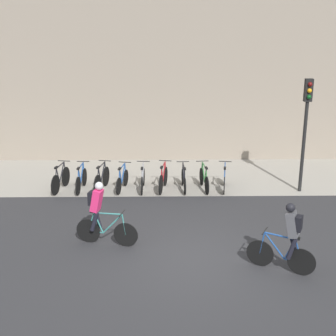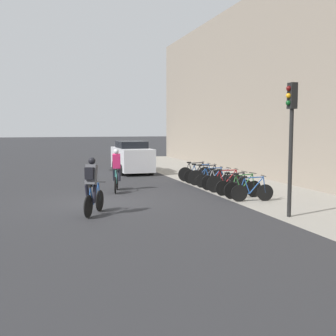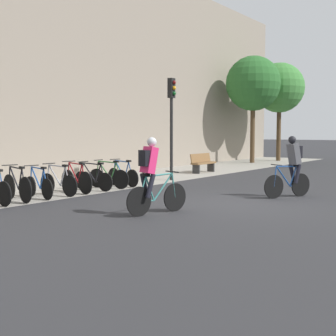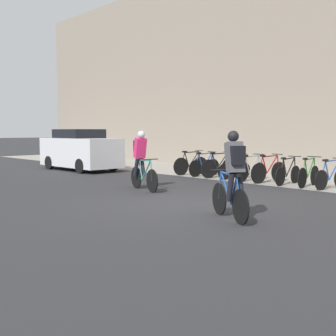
# 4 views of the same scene
# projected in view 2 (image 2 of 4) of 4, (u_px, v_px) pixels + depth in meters

# --- Properties ---
(ground) EXTENTS (200.00, 200.00, 0.00)m
(ground) POSITION_uv_depth(u_px,v_px,m) (103.00, 202.00, 15.07)
(ground) COLOR #2B2B2D
(kerb_strip) EXTENTS (44.00, 4.50, 0.01)m
(kerb_strip) POSITION_uv_depth(u_px,v_px,m) (270.00, 193.00, 17.03)
(kerb_strip) COLOR gray
(kerb_strip) RESTS_ON ground
(building_facade) EXTENTS (44.00, 0.60, 9.80)m
(building_facade) POSITION_uv_depth(u_px,v_px,m) (327.00, 73.00, 17.30)
(building_facade) COLOR gray
(building_facade) RESTS_ON ground
(cyclist_pink) EXTENTS (1.71, 0.60, 1.78)m
(cyclist_pink) POSITION_uv_depth(u_px,v_px,m) (116.00, 169.00, 17.64)
(cyclist_pink) COLOR black
(cyclist_pink) RESTS_ON ground
(cyclist_grey) EXTENTS (1.52, 0.80, 1.78)m
(cyclist_grey) POSITION_uv_depth(u_px,v_px,m) (92.00, 185.00, 12.74)
(cyclist_grey) COLOR black
(cyclist_grey) RESTS_ON ground
(parked_bike_0) EXTENTS (0.48, 1.66, 0.99)m
(parked_bike_0) POSITION_uv_depth(u_px,v_px,m) (195.00, 173.00, 20.78)
(parked_bike_0) COLOR black
(parked_bike_0) RESTS_ON ground
(parked_bike_1) EXTENTS (0.46, 1.65, 0.96)m
(parked_bike_1) POSITION_uv_depth(u_px,v_px,m) (200.00, 175.00, 20.09)
(parked_bike_1) COLOR black
(parked_bike_1) RESTS_ON ground
(parked_bike_2) EXTENTS (0.50, 1.67, 0.99)m
(parked_bike_2) POSITION_uv_depth(u_px,v_px,m) (206.00, 176.00, 19.39)
(parked_bike_2) COLOR black
(parked_bike_2) RESTS_ON ground
(parked_bike_3) EXTENTS (0.47, 1.54, 0.93)m
(parked_bike_3) POSITION_uv_depth(u_px,v_px,m) (212.00, 179.00, 18.69)
(parked_bike_3) COLOR black
(parked_bike_3) RESTS_ON ground
(parked_bike_4) EXTENTS (0.46, 1.65, 0.95)m
(parked_bike_4) POSITION_uv_depth(u_px,v_px,m) (219.00, 181.00, 17.99)
(parked_bike_4) COLOR black
(parked_bike_4) RESTS_ON ground
(parked_bike_5) EXTENTS (0.47, 1.65, 0.98)m
(parked_bike_5) POSITION_uv_depth(u_px,v_px,m) (226.00, 183.00, 17.29)
(parked_bike_5) COLOR black
(parked_bike_5) RESTS_ON ground
(parked_bike_6) EXTENTS (0.46, 1.62, 0.94)m
(parked_bike_6) POSITION_uv_depth(u_px,v_px,m) (234.00, 186.00, 16.60)
(parked_bike_6) COLOR black
(parked_bike_6) RESTS_ON ground
(parked_bike_7) EXTENTS (0.46, 1.64, 0.96)m
(parked_bike_7) POSITION_uv_depth(u_px,v_px,m) (243.00, 188.00, 15.90)
(parked_bike_7) COLOR black
(parked_bike_7) RESTS_ON ground
(parked_bike_8) EXTENTS (0.46, 1.58, 0.94)m
(parked_bike_8) POSITION_uv_depth(u_px,v_px,m) (252.00, 191.00, 15.20)
(parked_bike_8) COLOR black
(parked_bike_8) RESTS_ON ground
(traffic_light_pole) EXTENTS (0.26, 0.30, 3.98)m
(traffic_light_pole) POSITION_uv_depth(u_px,v_px,m) (291.00, 125.00, 12.36)
(traffic_light_pole) COLOR black
(traffic_light_pole) RESTS_ON ground
(parked_car) EXTENTS (4.30, 1.84, 1.85)m
(parked_car) POSITION_uv_depth(u_px,v_px,m) (132.00, 157.00, 24.76)
(parked_car) COLOR silver
(parked_car) RESTS_ON ground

